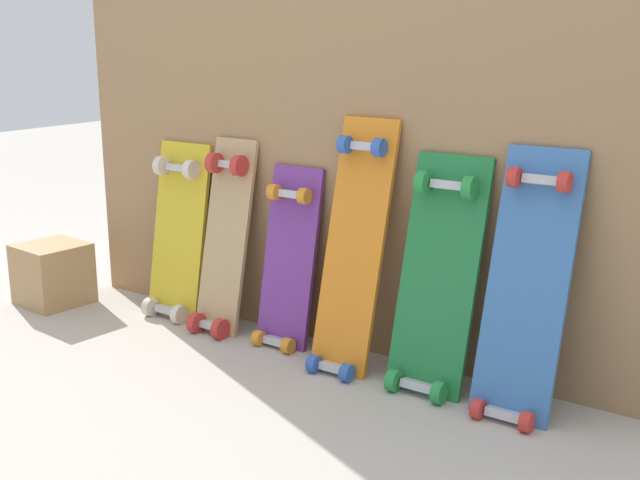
{
  "coord_description": "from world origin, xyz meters",
  "views": [
    {
      "loc": [
        1.37,
        -2.06,
        1.0
      ],
      "look_at": [
        0.0,
        -0.07,
        0.38
      ],
      "focal_mm": 45.72,
      "sensor_mm": 36.0,
      "label": 1
    }
  ],
  "objects_px": {
    "skateboard_green": "(436,286)",
    "skateboard_purple": "(288,268)",
    "skateboard_natural": "(224,246)",
    "wooden_crate": "(53,274)",
    "skateboard_orange": "(352,258)",
    "skateboard_yellow": "(177,239)",
    "skateboard_blue": "(525,298)"
  },
  "relations": [
    {
      "from": "skateboard_orange",
      "to": "wooden_crate",
      "type": "relative_size",
      "value": 3.6
    },
    {
      "from": "skateboard_yellow",
      "to": "skateboard_orange",
      "type": "distance_m",
      "value": 0.77
    },
    {
      "from": "skateboard_yellow",
      "to": "skateboard_natural",
      "type": "xyz_separation_m",
      "value": [
        0.24,
        -0.02,
        0.02
      ]
    },
    {
      "from": "skateboard_natural",
      "to": "skateboard_orange",
      "type": "bearing_deg",
      "value": -2.26
    },
    {
      "from": "skateboard_natural",
      "to": "wooden_crate",
      "type": "bearing_deg",
      "value": -167.26
    },
    {
      "from": "skateboard_yellow",
      "to": "skateboard_green",
      "type": "bearing_deg",
      "value": -1.73
    },
    {
      "from": "skateboard_yellow",
      "to": "skateboard_orange",
      "type": "xyz_separation_m",
      "value": [
        0.76,
        -0.04,
        0.06
      ]
    },
    {
      "from": "skateboard_green",
      "to": "skateboard_purple",
      "type": "bearing_deg",
      "value": 176.82
    },
    {
      "from": "skateboard_purple",
      "to": "skateboard_green",
      "type": "relative_size",
      "value": 0.89
    },
    {
      "from": "wooden_crate",
      "to": "skateboard_blue",
      "type": "bearing_deg",
      "value": 4.49
    },
    {
      "from": "skateboard_purple",
      "to": "wooden_crate",
      "type": "xyz_separation_m",
      "value": [
        -0.97,
        -0.18,
        -0.14
      ]
    },
    {
      "from": "skateboard_natural",
      "to": "skateboard_green",
      "type": "distance_m",
      "value": 0.81
    },
    {
      "from": "skateboard_yellow",
      "to": "wooden_crate",
      "type": "xyz_separation_m",
      "value": [
        -0.48,
        -0.18,
        -0.16
      ]
    },
    {
      "from": "skateboard_purple",
      "to": "skateboard_yellow",
      "type": "bearing_deg",
      "value": 179.89
    },
    {
      "from": "skateboard_blue",
      "to": "wooden_crate",
      "type": "xyz_separation_m",
      "value": [
        -1.78,
        -0.14,
        -0.2
      ]
    },
    {
      "from": "skateboard_orange",
      "to": "wooden_crate",
      "type": "height_order",
      "value": "skateboard_orange"
    },
    {
      "from": "skateboard_purple",
      "to": "skateboard_blue",
      "type": "xyz_separation_m",
      "value": [
        0.81,
        -0.04,
        0.06
      ]
    },
    {
      "from": "skateboard_yellow",
      "to": "skateboard_orange",
      "type": "relative_size",
      "value": 0.83
    },
    {
      "from": "skateboard_yellow",
      "to": "skateboard_purple",
      "type": "xyz_separation_m",
      "value": [
        0.49,
        -0.0,
        -0.02
      ]
    },
    {
      "from": "skateboard_yellow",
      "to": "skateboard_blue",
      "type": "relative_size",
      "value": 0.88
    },
    {
      "from": "skateboard_yellow",
      "to": "skateboard_orange",
      "type": "height_order",
      "value": "skateboard_orange"
    },
    {
      "from": "skateboard_orange",
      "to": "skateboard_green",
      "type": "distance_m",
      "value": 0.28
    },
    {
      "from": "skateboard_purple",
      "to": "skateboard_orange",
      "type": "height_order",
      "value": "skateboard_orange"
    },
    {
      "from": "skateboard_green",
      "to": "skateboard_orange",
      "type": "bearing_deg",
      "value": -178.26
    },
    {
      "from": "skateboard_purple",
      "to": "wooden_crate",
      "type": "height_order",
      "value": "skateboard_purple"
    },
    {
      "from": "skateboard_green",
      "to": "wooden_crate",
      "type": "height_order",
      "value": "skateboard_green"
    },
    {
      "from": "skateboard_yellow",
      "to": "skateboard_blue",
      "type": "bearing_deg",
      "value": -1.78
    },
    {
      "from": "skateboard_yellow",
      "to": "skateboard_purple",
      "type": "height_order",
      "value": "skateboard_yellow"
    },
    {
      "from": "wooden_crate",
      "to": "skateboard_green",
      "type": "bearing_deg",
      "value": 5.6
    },
    {
      "from": "skateboard_natural",
      "to": "skateboard_purple",
      "type": "relative_size",
      "value": 1.1
    },
    {
      "from": "skateboard_yellow",
      "to": "skateboard_blue",
      "type": "xyz_separation_m",
      "value": [
        1.31,
        -0.04,
        0.04
      ]
    },
    {
      "from": "skateboard_yellow",
      "to": "skateboard_green",
      "type": "relative_size",
      "value": 0.93
    }
  ]
}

